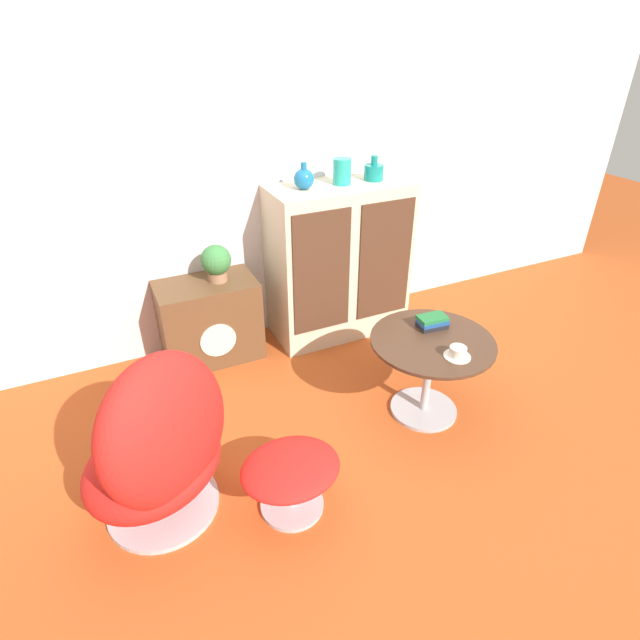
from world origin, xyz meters
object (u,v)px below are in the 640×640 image
Objects in this scene: egg_chair at (160,448)px; vase_inner_right at (374,172)px; coffee_table at (430,362)px; book_stack at (432,322)px; potted_plant at (216,262)px; ottoman at (291,472)px; vase_leftmost at (304,179)px; sideboard at (339,262)px; teacup at (458,353)px; tv_console at (210,321)px; vase_inner_left at (342,171)px.

egg_chair is 5.63× the size of vase_inner_right.
book_stack reaches higher than coffee_table.
potted_plant reaches higher than coffee_table.
egg_chair is 1.31× the size of coffee_table.
book_stack is at bearing 21.52° from ottoman.
vase_leftmost is 0.70× the size of potted_plant.
sideboard is at bearing 91.92° from coffee_table.
teacup reaches higher than ottoman.
coffee_table is 4.07× the size of vase_leftmost.
potted_plant reaches higher than tv_console.
coffee_table is at bearing -101.46° from vase_inner_right.
vase_inner_right is at bearing 81.58° from book_stack.
sideboard is 1.71× the size of tv_console.
ottoman is at bearing -89.77° from tv_console.
potted_plant is at bearing 125.03° from teacup.
sideboard is 0.91m from book_stack.
tv_console is 0.71× the size of egg_chair.
ottoman is at bearing -162.82° from coffee_table.
sideboard is 0.93m from tv_console.
vase_leftmost reaches higher than teacup.
sideboard is 1.61m from ottoman.
vase_inner_right is at bearing -1.90° from potted_plant.
ottoman is 3.31× the size of teacup.
coffee_table is (0.93, -1.05, 0.07)m from tv_console.
ottoman is (0.49, -0.20, -0.18)m from egg_chair.
ottoman is 0.99m from teacup.
tv_console is at bearing 127.59° from teacup.
book_stack is at bearing -83.37° from sideboard.
vase_inner_left reaches higher than tv_console.
potted_plant is 1.39× the size of book_stack.
vase_leftmost is at bearing -180.00° from vase_inner_left.
tv_console is at bearing -179.47° from potted_plant.
vase_inner_left is 0.68× the size of potted_plant.
vase_leftmost is (0.65, 1.30, 0.89)m from ottoman.
vase_inner_right is at bearing 0.92° from sideboard.
vase_inner_left reaches higher than potted_plant.
vase_inner_right is at bearing 0.00° from vase_leftmost.
vase_leftmost reaches higher than vase_inner_left.
egg_chair is 1.51m from book_stack.
coffee_table is at bearing -88.86° from vase_inner_left.
potted_plant is at bearing 0.53° from tv_console.
ottoman is at bearing -158.48° from book_stack.
vase_inner_left is at bearing 91.14° from coffee_table.
ottoman is 2.83× the size of vase_inner_left.
egg_chair is 1.94× the size of ottoman.
tv_console is 1.24m from egg_chair.
vase_inner_left reaches higher than teacup.
vase_leftmost is 1.03× the size of vase_inner_left.
tv_console is 1.25m from vase_inner_left.
tv_console is at bearing 131.57° from coffee_table.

